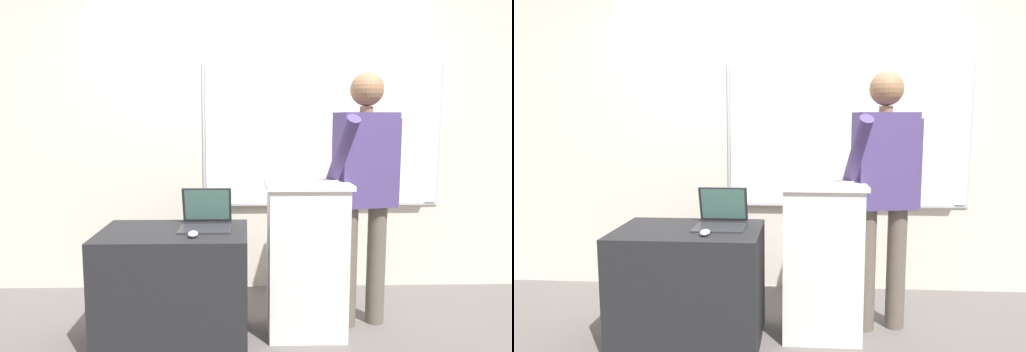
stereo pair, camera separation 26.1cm
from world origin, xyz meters
TOP-DOWN VIEW (x-y plane):
  - back_wall at (0.02, 1.32)m, footprint 6.40×0.17m
  - lectern_podium at (0.30, 0.41)m, footprint 0.55×0.43m
  - side_desk at (-0.56, 0.26)m, footprint 0.93×0.62m
  - person_presenter at (0.71, 0.52)m, footprint 0.56×0.60m
  - laptop at (-0.36, 0.37)m, footprint 0.33×0.32m
  - wireless_keyboard at (0.28, 0.35)m, footprint 0.41×0.12m
  - computer_mouse_by_laptop at (-0.42, 0.11)m, footprint 0.06×0.10m

SIDE VIEW (x-z plane):
  - side_desk at x=-0.56m, z-range 0.00..0.75m
  - lectern_podium at x=0.30m, z-range 0.00..1.04m
  - computer_mouse_by_laptop at x=-0.42m, z-range 0.75..0.78m
  - laptop at x=-0.36m, z-range 0.70..0.95m
  - person_presenter at x=0.71m, z-range 0.14..1.89m
  - wireless_keyboard at x=0.28m, z-range 1.03..1.05m
  - back_wall at x=0.02m, z-range 0.00..2.71m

